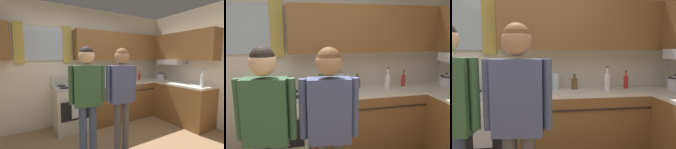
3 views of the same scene
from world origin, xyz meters
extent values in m
cube|color=silver|center=(0.00, 1.90, 1.30)|extent=(4.60, 0.10, 2.60)
cube|color=silver|center=(-0.77, 1.83, 1.76)|extent=(0.72, 0.03, 0.67)
cube|color=gold|center=(-0.32, 1.82, 1.76)|extent=(0.18, 0.04, 0.77)
cube|color=brown|center=(1.05, 1.69, 1.76)|extent=(2.49, 0.32, 0.65)
cube|color=brown|center=(1.17, 1.54, 0.43)|extent=(2.26, 0.62, 0.86)
cube|color=silver|center=(1.17, 1.54, 0.88)|extent=(2.26, 0.62, 0.04)
cube|color=#2D2319|center=(1.17, 1.23, 0.72)|extent=(2.14, 0.01, 0.02)
cube|color=beige|center=(-0.33, 1.54, 0.43)|extent=(0.70, 0.62, 0.86)
cube|color=black|center=(-0.33, 1.23, 0.48)|extent=(0.58, 0.01, 0.36)
cylinder|color=#ADADB2|center=(-0.33, 1.20, 0.70)|extent=(0.58, 0.02, 0.02)
cube|color=#ADADB2|center=(-0.33, 1.54, 0.88)|extent=(0.70, 0.62, 0.04)
cube|color=beige|center=(-0.33, 1.81, 1.00)|extent=(0.70, 0.08, 0.20)
cylinder|color=black|center=(-0.50, 1.40, 0.91)|extent=(0.17, 0.17, 0.01)
cylinder|color=black|center=(-0.15, 1.40, 0.91)|extent=(0.17, 0.17, 0.01)
cylinder|color=black|center=(-0.50, 1.68, 0.91)|extent=(0.17, 0.17, 0.01)
cylinder|color=black|center=(-0.15, 1.68, 0.91)|extent=(0.17, 0.17, 0.01)
cube|color=silver|center=(-0.33, 1.19, 0.52)|extent=(0.20, 0.02, 0.34)
cylinder|color=#2D6633|center=(0.22, 1.42, 1.04)|extent=(0.08, 0.08, 0.28)
cylinder|color=#2D6633|center=(0.22, 1.42, 1.23)|extent=(0.03, 0.03, 0.10)
cylinder|color=#3F382D|center=(0.22, 1.42, 1.29)|extent=(0.03, 0.03, 0.02)
cylinder|color=red|center=(1.51, 1.62, 0.99)|extent=(0.06, 0.06, 0.17)
cylinder|color=red|center=(1.51, 1.62, 1.10)|extent=(0.02, 0.02, 0.06)
cylinder|color=#3F382D|center=(1.51, 1.62, 1.14)|extent=(0.03, 0.03, 0.02)
cylinder|color=brown|center=(0.80, 1.67, 0.97)|extent=(0.08, 0.08, 0.14)
cylinder|color=brown|center=(0.80, 1.67, 1.06)|extent=(0.03, 0.03, 0.05)
cylinder|color=#3F382D|center=(0.80, 1.67, 1.10)|extent=(0.04, 0.04, 0.02)
cylinder|color=white|center=(1.20, 1.51, 1.01)|extent=(0.08, 0.08, 0.22)
cylinder|color=white|center=(1.20, 1.51, 1.16)|extent=(0.03, 0.03, 0.08)
cylinder|color=#3F382D|center=(1.20, 1.51, 1.21)|extent=(0.03, 0.03, 0.02)
cylinder|color=gold|center=(0.15, 1.64, 0.95)|extent=(0.08, 0.08, 0.09)
torus|color=gold|center=(0.20, 1.64, 0.95)|extent=(0.06, 0.01, 0.06)
cylinder|color=silver|center=(2.14, 1.45, 0.97)|extent=(0.20, 0.20, 0.14)
cone|color=silver|center=(2.14, 1.45, 1.06)|extent=(0.18, 0.18, 0.05)
sphere|color=black|center=(2.14, 1.45, 1.09)|extent=(0.02, 0.02, 0.02)
torus|color=black|center=(2.14, 1.45, 1.05)|extent=(0.17, 0.17, 0.02)
cylinder|color=silver|center=(0.54, 1.71, 1.01)|extent=(0.11, 0.11, 0.22)
torus|color=silver|center=(0.48, 1.71, 1.02)|extent=(0.14, 0.02, 0.14)
cube|color=#335938|center=(-0.41, 0.41, 1.09)|extent=(0.39, 0.23, 0.57)
cylinder|color=#335938|center=(-0.20, 0.37, 1.11)|extent=(0.07, 0.07, 0.52)
cylinder|color=#335938|center=(-0.63, 0.45, 1.11)|extent=(0.07, 0.07, 0.52)
sphere|color=#DBAD84|center=(-0.41, 0.41, 1.50)|extent=(0.22, 0.22, 0.22)
sphere|color=black|center=(-0.41, 0.41, 1.53)|extent=(0.20, 0.20, 0.20)
cube|color=#47517A|center=(0.11, 0.34, 1.08)|extent=(0.38, 0.20, 0.56)
cylinder|color=#47517A|center=(0.32, 0.31, 1.10)|extent=(0.07, 0.07, 0.52)
cylinder|color=#47517A|center=(-0.11, 0.36, 1.10)|extent=(0.07, 0.07, 0.52)
sphere|color=#A87A56|center=(0.11, 0.34, 1.49)|extent=(0.22, 0.22, 0.22)
sphere|color=brown|center=(0.11, 0.34, 1.52)|extent=(0.20, 0.20, 0.20)
camera|label=1|loc=(-1.19, -1.62, 1.46)|focal=25.15mm
camera|label=2|loc=(-0.25, -1.48, 1.76)|focal=36.91mm
camera|label=3|loc=(0.20, -1.32, 1.42)|focal=36.32mm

